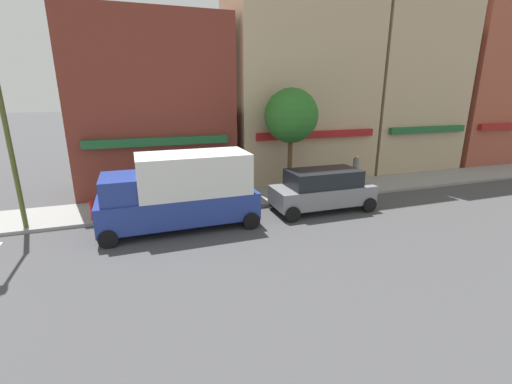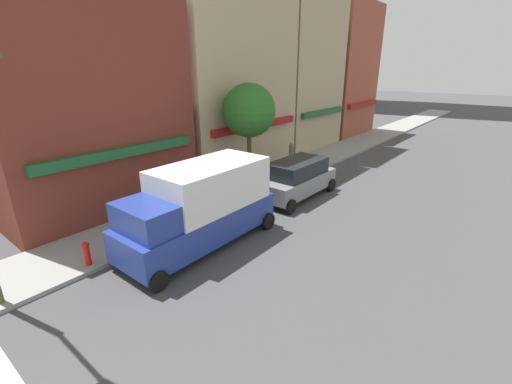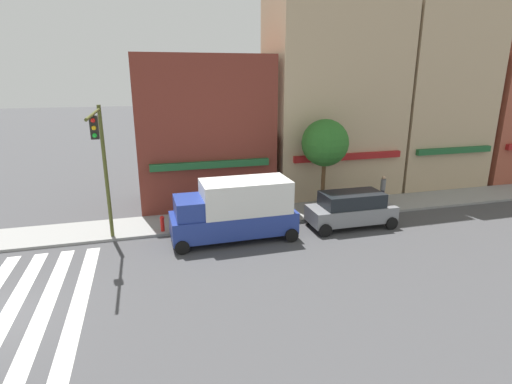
{
  "view_description": "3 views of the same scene",
  "coord_description": "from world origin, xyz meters",
  "px_view_note": "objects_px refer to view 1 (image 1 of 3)",
  "views": [
    {
      "loc": [
        8.19,
        -8.69,
        5.37
      ],
      "look_at": [
        12.84,
        4.7,
        1.2
      ],
      "focal_mm": 24.0,
      "sensor_mm": 36.0,
      "label": 1
    },
    {
      "loc": [
        2.05,
        -4.11,
        6.34
      ],
      "look_at": [
        12.84,
        4.7,
        1.2
      ],
      "focal_mm": 24.0,
      "sensor_mm": 36.0,
      "label": 2
    },
    {
      "loc": [
        5.61,
        -13.66,
        8.0
      ],
      "look_at": [
        11.1,
        6.0,
        2.0
      ],
      "focal_mm": 28.0,
      "sensor_mm": 36.0,
      "label": 3
    }
  ],
  "objects_px": {
    "box_truck_blue": "(181,190)",
    "fire_hydrant": "(93,209)",
    "pedestrian_blue_shirt": "(185,189)",
    "pedestrian_grey_coat": "(355,170)",
    "street_tree": "(291,116)",
    "suv_grey": "(322,189)"
  },
  "relations": [
    {
      "from": "box_truck_blue",
      "to": "suv_grey",
      "type": "distance_m",
      "value": 6.47
    },
    {
      "from": "pedestrian_blue_shirt",
      "to": "pedestrian_grey_coat",
      "type": "height_order",
      "value": "same"
    },
    {
      "from": "fire_hydrant",
      "to": "pedestrian_blue_shirt",
      "type": "bearing_deg",
      "value": 3.55
    },
    {
      "from": "pedestrian_blue_shirt",
      "to": "pedestrian_grey_coat",
      "type": "distance_m",
      "value": 9.86
    },
    {
      "from": "box_truck_blue",
      "to": "pedestrian_blue_shirt",
      "type": "height_order",
      "value": "box_truck_blue"
    },
    {
      "from": "box_truck_blue",
      "to": "fire_hydrant",
      "type": "bearing_deg",
      "value": 153.48
    },
    {
      "from": "box_truck_blue",
      "to": "street_tree",
      "type": "height_order",
      "value": "street_tree"
    },
    {
      "from": "pedestrian_blue_shirt",
      "to": "pedestrian_grey_coat",
      "type": "bearing_deg",
      "value": -166.27
    },
    {
      "from": "pedestrian_blue_shirt",
      "to": "fire_hydrant",
      "type": "distance_m",
      "value": 3.95
    },
    {
      "from": "suv_grey",
      "to": "box_truck_blue",
      "type": "bearing_deg",
      "value": -179.63
    },
    {
      "from": "box_truck_blue",
      "to": "fire_hydrant",
      "type": "relative_size",
      "value": 7.4
    },
    {
      "from": "box_truck_blue",
      "to": "fire_hydrant",
      "type": "distance_m",
      "value": 4.03
    },
    {
      "from": "box_truck_blue",
      "to": "suv_grey",
      "type": "relative_size",
      "value": 1.32
    },
    {
      "from": "suv_grey",
      "to": "pedestrian_grey_coat",
      "type": "distance_m",
      "value": 4.73
    },
    {
      "from": "box_truck_blue",
      "to": "pedestrian_grey_coat",
      "type": "relative_size",
      "value": 3.52
    },
    {
      "from": "pedestrian_blue_shirt",
      "to": "fire_hydrant",
      "type": "relative_size",
      "value": 2.1
    },
    {
      "from": "pedestrian_grey_coat",
      "to": "street_tree",
      "type": "relative_size",
      "value": 0.33
    },
    {
      "from": "suv_grey",
      "to": "pedestrian_grey_coat",
      "type": "relative_size",
      "value": 2.66
    },
    {
      "from": "pedestrian_grey_coat",
      "to": "pedestrian_blue_shirt",
      "type": "bearing_deg",
      "value": -74.34
    },
    {
      "from": "box_truck_blue",
      "to": "street_tree",
      "type": "bearing_deg",
      "value": 24.14
    },
    {
      "from": "suv_grey",
      "to": "street_tree",
      "type": "distance_m",
      "value": 4.23
    },
    {
      "from": "box_truck_blue",
      "to": "pedestrian_grey_coat",
      "type": "bearing_deg",
      "value": 14.89
    }
  ]
}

